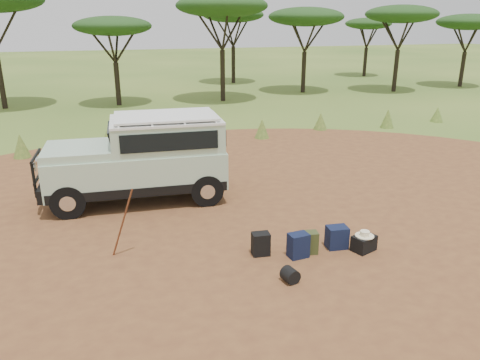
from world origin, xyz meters
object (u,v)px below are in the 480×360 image
object	(u,v)px
duffel_navy	(337,237)
hard_case	(364,243)
walking_staff	(123,223)
backpack_olive	(309,243)
backpack_black	(261,244)
safari_vehicle	(143,160)
backpack_navy	(298,246)

from	to	relation	value
duffel_navy	hard_case	world-z (taller)	duffel_navy
walking_staff	backpack_olive	xyz separation A→B (m)	(3.64, -1.04, -0.50)
walking_staff	backpack_black	bearing A→B (deg)	-85.14
safari_vehicle	hard_case	bearing A→B (deg)	-43.66
backpack_black	duffel_navy	xyz separation A→B (m)	(1.64, -0.19, -0.00)
backpack_navy	duffel_navy	xyz separation A→B (m)	(0.95, 0.13, -0.02)
backpack_olive	duffel_navy	distance (m)	0.67
hard_case	backpack_navy	bearing A→B (deg)	153.39
backpack_black	duffel_navy	size ratio (longest dim) A/B	1.01
safari_vehicle	hard_case	world-z (taller)	safari_vehicle
walking_staff	duffel_navy	world-z (taller)	walking_staff
backpack_black	backpack_olive	xyz separation A→B (m)	(0.98, -0.23, -0.00)
backpack_black	backpack_olive	bearing A→B (deg)	-8.11
duffel_navy	safari_vehicle	bearing A→B (deg)	137.07
safari_vehicle	hard_case	xyz separation A→B (m)	(4.00, -4.37, -0.93)
walking_staff	backpack_black	world-z (taller)	walking_staff
backpack_navy	hard_case	bearing A→B (deg)	-12.26
backpack_navy	hard_case	xyz separation A→B (m)	(1.43, -0.16, -0.09)
backpack_navy	hard_case	world-z (taller)	backpack_navy
walking_staff	backpack_olive	size ratio (longest dim) A/B	3.24
backpack_black	hard_case	distance (m)	2.17
backpack_black	hard_case	bearing A→B (deg)	-7.55
safari_vehicle	backpack_navy	distance (m)	5.00
hard_case	walking_staff	bearing A→B (deg)	144.84
backpack_navy	hard_case	size ratio (longest dim) A/B	1.09
backpack_navy	duffel_navy	world-z (taller)	backpack_navy
backpack_black	hard_case	xyz separation A→B (m)	(2.12, -0.49, -0.08)
hard_case	backpack_black	bearing A→B (deg)	147.05
safari_vehicle	duffel_navy	world-z (taller)	safari_vehicle
backpack_navy	walking_staff	bearing A→B (deg)	155.75
hard_case	duffel_navy	bearing A→B (deg)	128.06
backpack_olive	hard_case	size ratio (longest dim) A/B	1.00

